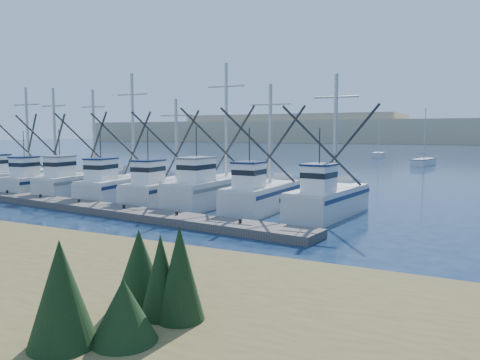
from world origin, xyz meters
The scene contains 6 objects.
ground centered at (0.00, 0.00, 0.00)m, with size 500.00×500.00×0.00m, color #0C1A37.
floating_dock centered at (-9.69, 5.47, 0.20)m, with size 30.06×2.00×0.40m, color #595550.
dune_ridge centered at (0.00, 210.00, 5.00)m, with size 360.00×60.00×10.00m, color tan.
trawler_fleet centered at (-9.60, 10.38, 0.95)m, with size 29.95×9.11×9.38m.
sailboat_near centered at (4.31, 55.40, 0.49)m, with size 2.85×6.46×8.10m.
sailboat_far centered at (-5.25, 72.92, 0.50)m, with size 2.04×5.57×8.10m.
Camera 1 is at (11.25, -15.38, 4.73)m, focal length 35.00 mm.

